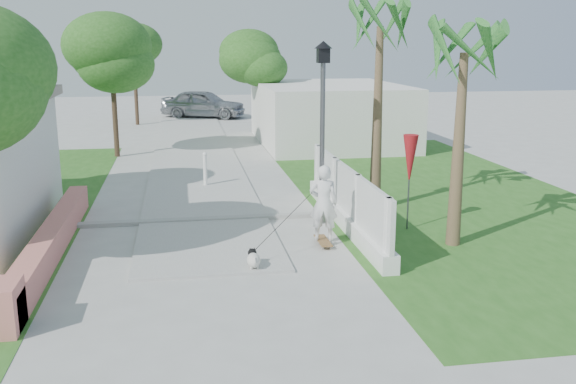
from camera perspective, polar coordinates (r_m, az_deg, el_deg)
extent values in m
plane|color=#B7B7B2|center=(10.66, -6.09, -11.39)|extent=(90.00, 90.00, 0.00)
cube|color=#B7B7B2|center=(30.01, -8.53, 4.69)|extent=(3.20, 36.00, 0.06)
cube|color=#999993|center=(16.29, -7.44, -2.45)|extent=(6.50, 0.25, 0.10)
cube|color=#2B5E1D|center=(19.71, 13.09, -0.06)|extent=(8.00, 20.00, 0.01)
cube|color=#D06E6A|center=(14.56, -20.26, -4.07)|extent=(0.45, 8.00, 0.60)
cube|color=#D06E6A|center=(11.03, -23.83, -9.37)|extent=(0.45, 0.80, 0.80)
cube|color=white|center=(15.77, 5.14, -2.35)|extent=(0.35, 7.00, 0.40)
cube|color=white|center=(15.58, 5.20, 0.30)|extent=(0.10, 7.00, 1.10)
cube|color=white|center=(12.67, 8.85, -3.79)|extent=(0.14, 0.14, 1.50)
cube|color=white|center=(14.69, 6.17, -1.32)|extent=(0.14, 0.14, 1.50)
cube|color=white|center=(16.76, 4.15, 0.54)|extent=(0.14, 0.14, 1.50)
cube|color=white|center=(18.67, 2.70, 1.88)|extent=(0.14, 0.14, 1.50)
cube|color=silver|center=(28.60, 3.66, 6.96)|extent=(6.00, 8.00, 2.60)
cylinder|color=#59595E|center=(16.13, 2.97, -2.14)|extent=(0.36, 0.36, 0.30)
cylinder|color=#59595E|center=(15.74, 3.05, 4.36)|extent=(0.12, 0.12, 4.00)
cube|color=black|center=(15.56, 3.15, 12.03)|extent=(0.28, 0.28, 0.35)
cone|color=black|center=(15.56, 3.16, 12.95)|extent=(0.44, 0.44, 0.18)
cylinder|color=white|center=(20.08, -7.37, 1.87)|extent=(0.12, 0.12, 1.00)
sphere|color=white|center=(19.98, -7.42, 3.33)|extent=(0.14, 0.14, 0.14)
cylinder|color=#59595E|center=(15.52, 10.68, 0.26)|extent=(0.04, 0.04, 2.00)
cone|color=#A91822|center=(15.38, 10.79, 2.80)|extent=(0.36, 0.36, 1.20)
cylinder|color=#4C3826|center=(25.92, -15.17, 7.26)|extent=(0.20, 0.20, 3.85)
ellipsoid|color=#205317|center=(25.81, -15.40, 10.90)|extent=(3.40, 3.40, 2.55)
ellipsoid|color=#205317|center=(25.58, -15.04, 11.69)|extent=(2.89, 2.89, 2.18)
ellipsoid|color=#205317|center=(26.02, -15.90, 12.43)|extent=(2.55, 2.55, 1.90)
cylinder|color=#4C3826|center=(30.03, -2.47, 8.13)|extent=(0.20, 0.20, 3.50)
ellipsoid|color=#205317|center=(29.93, -2.50, 10.99)|extent=(3.00, 3.00, 2.25)
ellipsoid|color=#205317|center=(29.75, -2.07, 11.66)|extent=(2.55, 2.55, 1.92)
ellipsoid|color=#205317|center=(30.09, -2.95, 12.33)|extent=(2.25, 2.25, 1.68)
cylinder|color=#4C3826|center=(35.84, -13.39, 8.90)|extent=(0.20, 0.20, 3.85)
ellipsoid|color=#205317|center=(35.76, -13.53, 11.54)|extent=(3.20, 3.20, 2.40)
ellipsoid|color=#205317|center=(35.54, -13.25, 12.11)|extent=(2.72, 2.72, 2.05)
ellipsoid|color=#205317|center=(35.96, -13.90, 12.64)|extent=(2.40, 2.40, 1.79)
cone|color=brown|center=(17.09, 7.94, 6.31)|extent=(0.32, 0.32, 4.80)
cone|color=brown|center=(14.36, 14.90, 3.48)|extent=(0.32, 0.32, 4.20)
cube|color=brown|center=(14.36, 3.13, -4.33)|extent=(0.47, 0.92, 0.02)
imported|color=silver|center=(14.12, 3.18, -0.99)|extent=(0.71, 0.56, 1.70)
cylinder|color=gray|center=(14.06, 3.10, -4.97)|extent=(0.03, 0.06, 0.06)
cylinder|color=gray|center=(14.10, 3.73, -4.94)|extent=(0.03, 0.06, 0.06)
cylinder|color=gray|center=(14.65, 2.55, -4.21)|extent=(0.03, 0.06, 0.06)
cylinder|color=gray|center=(14.69, 3.16, -4.18)|extent=(0.03, 0.06, 0.06)
ellipsoid|color=silver|center=(12.76, -3.07, -6.08)|extent=(0.27, 0.45, 0.28)
sphere|color=black|center=(12.93, -3.20, -5.42)|extent=(0.18, 0.18, 0.18)
sphere|color=silver|center=(13.01, -3.25, -5.39)|extent=(0.08, 0.08, 0.08)
cone|color=black|center=(12.90, -3.39, -5.07)|extent=(0.05, 0.05, 0.06)
cone|color=black|center=(12.91, -3.02, -5.06)|extent=(0.05, 0.05, 0.06)
cylinder|color=silver|center=(12.90, -3.41, -6.56)|extent=(0.04, 0.04, 0.13)
cylinder|color=silver|center=(12.91, -2.85, -6.52)|extent=(0.04, 0.04, 0.13)
cylinder|color=silver|center=(12.70, -3.29, -6.87)|extent=(0.04, 0.04, 0.13)
cylinder|color=silver|center=(12.72, -2.72, -6.84)|extent=(0.04, 0.04, 0.13)
cylinder|color=silver|center=(12.54, -2.95, -6.07)|extent=(0.03, 0.11, 0.11)
imported|color=#A5A8AD|center=(38.48, -7.53, 7.79)|extent=(5.26, 3.60, 1.66)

